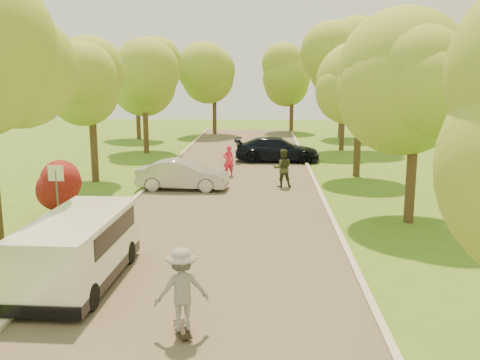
% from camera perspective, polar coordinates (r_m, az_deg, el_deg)
% --- Properties ---
extents(ground, '(100.00, 100.00, 0.00)m').
position_cam_1_polar(ground, '(15.16, -3.33, -9.31)').
color(ground, '#466C19').
rests_on(ground, ground).
extents(road, '(8.00, 60.00, 0.01)m').
position_cam_1_polar(road, '(22.80, -1.25, -2.26)').
color(road, '#4C4438').
rests_on(road, ground).
extents(curb_left, '(0.18, 60.00, 0.12)m').
position_cam_1_polar(curb_left, '(23.41, -11.20, -1.98)').
color(curb_left, '#B2AD9E').
rests_on(curb_left, ground).
extents(curb_right, '(0.18, 60.00, 0.12)m').
position_cam_1_polar(curb_right, '(22.88, 8.93, -2.21)').
color(curb_right, '#B2AD9E').
rests_on(curb_right, ground).
extents(street_sign, '(0.55, 0.06, 2.17)m').
position_cam_1_polar(street_sign, '(19.90, -18.99, -0.26)').
color(street_sign, '#59595E').
rests_on(street_sign, ground).
extents(red_shrub, '(1.70, 1.70, 1.95)m').
position_cam_1_polar(red_shrub, '(21.54, -18.70, -0.67)').
color(red_shrub, '#382619').
rests_on(red_shrub, ground).
extents(tree_l_midb, '(4.30, 4.20, 6.62)m').
position_cam_1_polar(tree_l_midb, '(27.43, -15.25, 9.30)').
color(tree_l_midb, '#382619').
rests_on(tree_l_midb, ground).
extents(tree_l_far, '(4.92, 4.80, 7.79)m').
position_cam_1_polar(tree_l_far, '(36.98, -9.89, 11.28)').
color(tree_l_far, '#382619').
rests_on(tree_l_far, ground).
extents(tree_r_mida, '(5.13, 5.00, 7.95)m').
position_cam_1_polar(tree_r_mida, '(19.90, 19.07, 11.26)').
color(tree_r_mida, '#382619').
rests_on(tree_r_mida, ground).
extents(tree_r_midb, '(4.51, 4.40, 7.01)m').
position_cam_1_polar(tree_r_midb, '(28.58, 13.08, 10.05)').
color(tree_r_midb, '#382619').
rests_on(tree_r_midb, ground).
extents(tree_r_far, '(5.33, 5.20, 8.34)m').
position_cam_1_polar(tree_r_far, '(38.55, 11.41, 11.76)').
color(tree_r_far, '#382619').
rests_on(tree_r_far, ground).
extents(tree_bg_a, '(5.12, 5.00, 7.72)m').
position_cam_1_polar(tree_bg_a, '(45.31, -10.69, 11.01)').
color(tree_bg_a, '#382619').
rests_on(tree_bg_a, ground).
extents(tree_bg_b, '(5.12, 5.00, 7.95)m').
position_cam_1_polar(tree_bg_b, '(46.61, 11.14, 11.27)').
color(tree_bg_b, '#382619').
rests_on(tree_bg_b, ground).
extents(tree_bg_c, '(4.92, 4.80, 7.33)m').
position_cam_1_polar(tree_bg_c, '(48.32, -2.51, 10.84)').
color(tree_bg_c, '#382619').
rests_on(tree_bg_c, ground).
extents(tree_bg_d, '(5.12, 5.00, 7.72)m').
position_cam_1_polar(tree_bg_d, '(50.19, 5.85, 11.15)').
color(tree_bg_d, '#382619').
rests_on(tree_bg_d, ground).
extents(minivan, '(2.01, 4.82, 1.78)m').
position_cam_1_polar(minivan, '(14.39, -16.78, -6.98)').
color(minivan, white).
rests_on(minivan, ground).
extents(silver_sedan, '(4.32, 1.72, 1.40)m').
position_cam_1_polar(silver_sedan, '(25.11, -6.15, 0.55)').
color(silver_sedan, '#ACACB1').
rests_on(silver_sedan, ground).
extents(dark_sedan, '(5.24, 2.19, 1.51)m').
position_cam_1_polar(dark_sedan, '(33.10, 3.98, 3.26)').
color(dark_sedan, black).
rests_on(dark_sedan, ground).
extents(longboard, '(0.53, 0.93, 0.11)m').
position_cam_1_polar(longboard, '(11.60, -6.14, -15.57)').
color(longboard, black).
rests_on(longboard, ground).
extents(skateboarder, '(1.28, 0.98, 1.76)m').
position_cam_1_polar(skateboarder, '(11.22, -6.23, -11.48)').
color(skateboarder, gray).
rests_on(skateboarder, longboard).
extents(person_striped, '(0.70, 0.58, 1.64)m').
position_cam_1_polar(person_striped, '(28.21, -1.23, 2.04)').
color(person_striped, red).
rests_on(person_striped, ground).
extents(person_olive, '(0.97, 0.79, 1.84)m').
position_cam_1_polar(person_olive, '(25.52, 4.55, 1.26)').
color(person_olive, '#343822').
rests_on(person_olive, ground).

